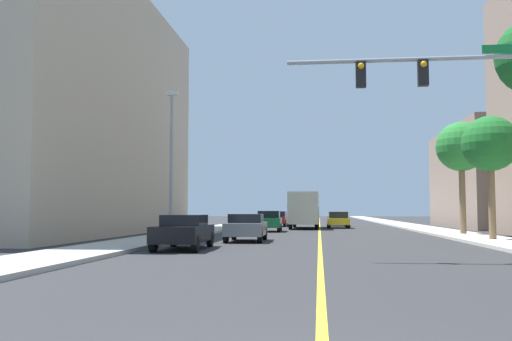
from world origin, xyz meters
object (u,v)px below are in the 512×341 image
at_px(traffic_signal_mast, 476,102).
at_px(car_black, 184,231).
at_px(car_red, 278,219).
at_px(car_green, 269,221).
at_px(street_lamp, 171,156).
at_px(palm_mid, 490,145).
at_px(delivery_truck, 304,209).
at_px(car_blue, 337,219).
at_px(car_gray, 246,227).
at_px(car_yellow, 338,220).
at_px(palm_far, 461,148).

bearing_deg(traffic_signal_mast, car_black, 158.10).
bearing_deg(car_red, traffic_signal_mast, -73.93).
distance_m(traffic_signal_mast, car_red, 37.38).
bearing_deg(car_green, car_red, 89.95).
height_order(traffic_signal_mast, car_black, traffic_signal_mast).
height_order(car_red, car_black, car_red).
height_order(street_lamp, palm_mid, street_lamp).
xyz_separation_m(street_lamp, car_red, (3.41, 26.58, -3.56)).
bearing_deg(delivery_truck, car_red, 115.17).
relative_size(car_blue, car_gray, 0.95).
xyz_separation_m(traffic_signal_mast, car_blue, (-3.14, 38.06, -4.23)).
bearing_deg(car_green, car_yellow, 57.08).
bearing_deg(palm_far, car_green, 155.25).
xyz_separation_m(traffic_signal_mast, street_lamp, (-12.33, 9.47, -0.65)).
bearing_deg(car_red, car_green, -86.31).
bearing_deg(delivery_truck, traffic_signal_mast, -77.78).
relative_size(car_yellow, car_black, 1.03).
relative_size(palm_mid, car_black, 1.37).
xyz_separation_m(traffic_signal_mast, car_gray, (-8.57, 10.06, -4.23)).
relative_size(street_lamp, car_green, 1.86).
height_order(palm_mid, car_green, palm_mid).
distance_m(car_gray, delivery_truck, 20.11).
relative_size(traffic_signal_mast, car_blue, 2.13).
xyz_separation_m(street_lamp, palm_mid, (15.93, 1.34, 0.52)).
height_order(car_red, car_yellow, car_red).
bearing_deg(car_green, car_gray, -91.57).
bearing_deg(palm_far, delivery_truck, 128.00).
xyz_separation_m(street_lamp, car_gray, (3.76, 0.59, -3.59)).
xyz_separation_m(car_blue, car_green, (-5.44, -15.09, 0.04)).
height_order(street_lamp, car_blue, street_lamp).
bearing_deg(car_yellow, palm_mid, -72.43).
xyz_separation_m(traffic_signal_mast, palm_far, (3.79, 17.27, 0.44)).
height_order(traffic_signal_mast, car_yellow, traffic_signal_mast).
bearing_deg(car_red, car_blue, 21.31).
bearing_deg(car_yellow, traffic_signal_mast, -84.74).
height_order(car_gray, car_black, car_black).
bearing_deg(palm_mid, car_yellow, 108.21).
relative_size(palm_mid, car_blue, 1.54).
distance_m(palm_mid, car_gray, 12.86).
xyz_separation_m(street_lamp, car_black, (2.00, -5.32, -3.58)).
height_order(traffic_signal_mast, palm_far, palm_far).
bearing_deg(traffic_signal_mast, car_red, 103.90).
xyz_separation_m(palm_far, delivery_truck, (-9.95, 12.74, -3.78)).
bearing_deg(traffic_signal_mast, delivery_truck, 101.60).
distance_m(palm_mid, car_blue, 28.36).
height_order(traffic_signal_mast, car_green, traffic_signal_mast).
height_order(car_black, delivery_truck, delivery_truck).
bearing_deg(palm_far, car_black, -137.14).
bearing_deg(street_lamp, palm_far, 25.80).
xyz_separation_m(street_lamp, palm_far, (16.12, 7.79, 1.09)).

